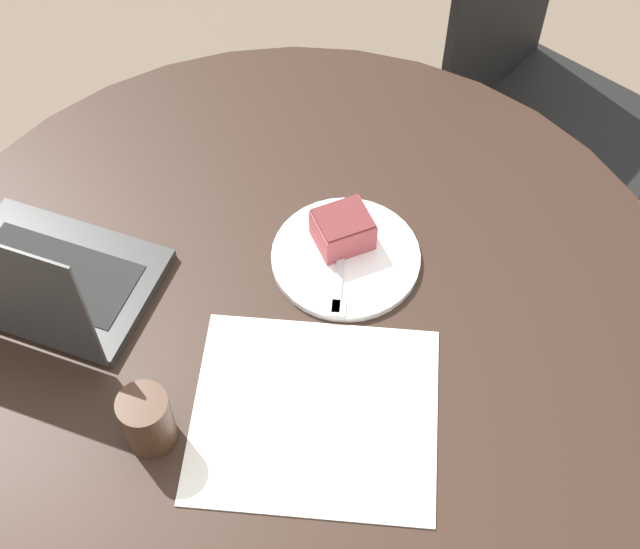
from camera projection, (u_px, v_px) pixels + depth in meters
name	position (u px, v px, depth m)	size (l,w,h in m)	color
ground_plane	(302.00, 511.00, 1.91)	(12.00, 12.00, 0.00)	#6B5B4C
dining_table	(295.00, 365.00, 1.39)	(1.19, 1.19, 0.76)	black
chair	(537.00, 110.00, 1.91)	(0.59, 0.59, 0.96)	black
paper_document	(313.00, 414.00, 1.20)	(0.40, 0.37, 0.00)	white
plate	(346.00, 257.00, 1.35)	(0.23, 0.23, 0.01)	white
cake_slice	(343.00, 229.00, 1.33)	(0.09, 0.08, 0.06)	#B74C51
fork	(339.00, 276.00, 1.32)	(0.07, 0.17, 0.00)	silver
coffee_glass	(147.00, 420.00, 1.14)	(0.07, 0.07, 0.10)	#3D2619
laptop	(37.00, 280.00, 1.27)	(0.37, 0.34, 0.25)	#2D2D2D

